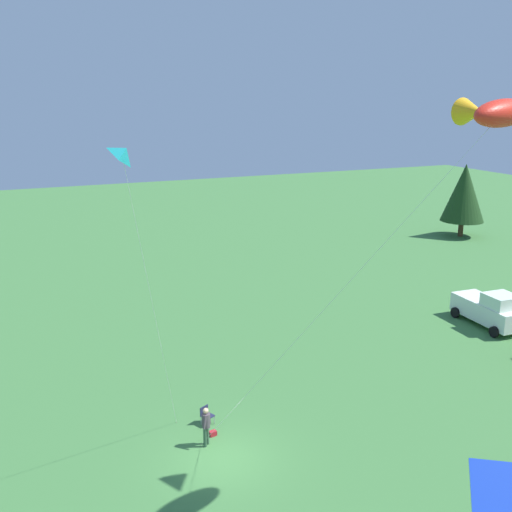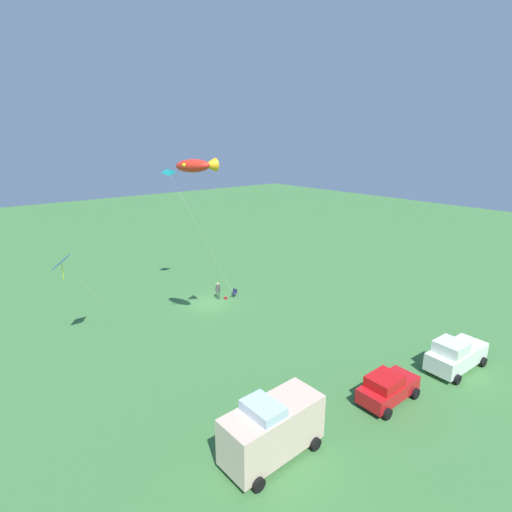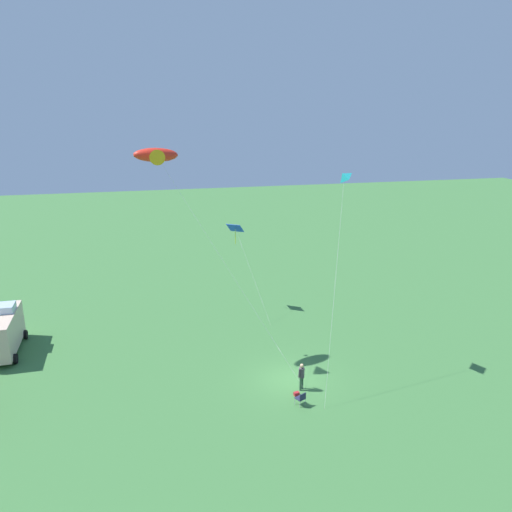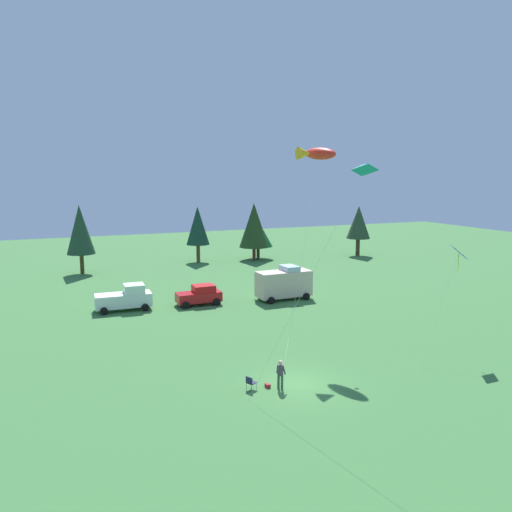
# 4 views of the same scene
# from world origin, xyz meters

# --- Properties ---
(ground_plane) EXTENTS (160.00, 160.00, 0.00)m
(ground_plane) POSITION_xyz_m (0.00, 0.00, 0.00)
(ground_plane) COLOR #3E753A
(person_kite_flyer) EXTENTS (0.54, 0.51, 1.74)m
(person_kite_flyer) POSITION_xyz_m (-1.21, -0.31, 1.02)
(person_kite_flyer) COLOR #33533B
(person_kite_flyer) RESTS_ON ground
(folding_chair) EXTENTS (0.65, 0.65, 0.82)m
(folding_chair) POSITION_xyz_m (-2.84, 0.25, 0.49)
(folding_chair) COLOR #222543
(folding_chair) RESTS_ON ground
(backpack_on_grass) EXTENTS (0.27, 0.35, 0.22)m
(backpack_on_grass) POSITION_xyz_m (-1.80, 0.18, 0.11)
(backpack_on_grass) COLOR #AB1F27
(backpack_on_grass) RESTS_ON ground
(truck_white_pickup) EXTENTS (5.08, 2.58, 2.34)m
(truck_white_pickup) POSITION_xyz_m (-6.87, 20.74, 1.10)
(truck_white_pickup) COLOR silver
(truck_white_pickup) RESTS_ON ground
(car_red_sedan) EXTENTS (4.20, 2.20, 1.89)m
(car_red_sedan) POSITION_xyz_m (-0.05, 19.85, 0.95)
(car_red_sedan) COLOR red
(car_red_sedan) RESTS_ON ground
(van_camper_beige) EXTENTS (5.45, 2.72, 3.34)m
(van_camper_beige) POSITION_xyz_m (8.30, 18.71, 1.64)
(van_camper_beige) COLOR beige
(van_camper_beige) RESTS_ON ground
(treeline_distant) EXTENTS (62.00, 9.94, 8.62)m
(treeline_distant) POSITION_xyz_m (2.63, 40.00, 4.85)
(treeline_distant) COLOR #4D3523
(treeline_distant) RESTS_ON ground
(kite_large_fish) EXTENTS (7.87, 9.49, 14.28)m
(kite_large_fish) POSITION_xyz_m (5.27, 7.41, 13.77)
(kite_large_fish) COLOR red
(kite_large_fish) RESTS_ON ground
(kite_diamond_blue) EXTENTS (5.33, 2.70, 7.39)m
(kite_diamond_blue) POSITION_xyz_m (12.94, 0.94, 6.87)
(kite_diamond_blue) COLOR blue
(kite_diamond_blue) RESTS_ON ground
(kite_delta_teal) EXTENTS (5.82, 3.10, 12.94)m
(kite_delta_teal) POSITION_xyz_m (1.69, -3.56, 12.53)
(kite_delta_teal) COLOR teal
(kite_delta_teal) RESTS_ON ground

